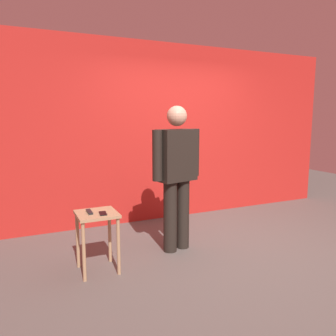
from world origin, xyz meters
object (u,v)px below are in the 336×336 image
side_table (97,225)px  tv_remote (89,212)px  standing_person (177,171)px  cell_phone (103,213)px

side_table → tv_remote: tv_remote is taller
side_table → standing_person: bearing=10.4°
standing_person → tv_remote: standing_person is taller
side_table → cell_phone: bearing=-56.4°
standing_person → tv_remote: size_ratio=10.25×
side_table → cell_phone: (0.05, -0.07, 0.14)m
standing_person → cell_phone: bearing=-165.1°
standing_person → cell_phone: size_ratio=12.10×
cell_phone → tv_remote: 0.15m
cell_phone → side_table: bearing=130.7°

